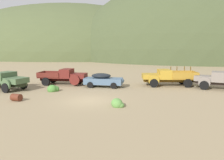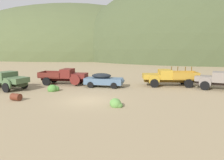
{
  "view_description": "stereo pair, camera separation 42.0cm",
  "coord_description": "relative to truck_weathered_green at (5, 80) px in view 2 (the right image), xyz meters",
  "views": [
    {
      "loc": [
        4.46,
        -18.2,
        4.66
      ],
      "look_at": [
        1.39,
        4.92,
        1.06
      ],
      "focal_mm": 36.01,
      "sensor_mm": 36.0,
      "label": 1
    },
    {
      "loc": [
        4.87,
        -18.14,
        4.66
      ],
      "look_at": [
        1.39,
        4.92,
        1.06
      ],
      "focal_mm": 36.01,
      "sensor_mm": 36.0,
      "label": 2
    }
  ],
  "objects": [
    {
      "name": "hill_distant",
      "position": [
        -18.98,
        72.82,
        -1.01
      ],
      "size": [
        109.24,
        69.58,
        43.15
      ],
      "primitive_type": "ellipsoid",
      "color": "#4C5633",
      "rests_on": "ground"
    },
    {
      "name": "ground_plane",
      "position": [
        9.97,
        -3.62,
        -1.01
      ],
      "size": [
        300.0,
        300.0,
        0.0
      ],
      "primitive_type": "plane",
      "color": "#998460"
    },
    {
      "name": "bush_front_right",
      "position": [
        22.68,
        6.68,
        -0.71
      ],
      "size": [
        1.2,
        1.31,
        1.24
      ],
      "color": "#5B8E42",
      "rests_on": "ground"
    },
    {
      "name": "bush_front_left",
      "position": [
        12.64,
        -5.1,
        -0.81
      ],
      "size": [
        1.06,
        1.06,
        0.78
      ],
      "color": "#5B8E42",
      "rests_on": "ground"
    },
    {
      "name": "hill_far_right",
      "position": [
        32.5,
        59.06,
        -1.01
      ],
      "size": [
        84.87,
        58.33,
        53.98
      ],
      "primitive_type": "ellipsoid",
      "color": "#424C2D",
      "rests_on": "ground"
    },
    {
      "name": "truck_mustard",
      "position": [
        17.16,
        4.63,
        -0.0
      ],
      "size": [
        6.38,
        3.05,
        2.16
      ],
      "rotation": [
        0.0,
        0.0,
        3.25
      ],
      "color": "#593D12",
      "rests_on": "ground"
    },
    {
      "name": "truck_oxblood",
      "position": [
        5.49,
        3.79,
        -0.0
      ],
      "size": [
        5.72,
        2.39,
        1.89
      ],
      "rotation": [
        0.0,
        0.0,
        -0.02
      ],
      "color": "black",
      "rests_on": "ground"
    },
    {
      "name": "truck_primer_gray",
      "position": [
        22.67,
        3.16,
        0.0
      ],
      "size": [
        6.05,
        3.5,
        2.16
      ],
      "rotation": [
        0.0,
        0.0,
        2.85
      ],
      "color": "#3D322D",
      "rests_on": "ground"
    },
    {
      "name": "bush_near_barrel",
      "position": [
        5.48,
        -0.24,
        -0.79
      ],
      "size": [
        1.15,
        1.06,
        0.88
      ],
      "color": "#4C8438",
      "rests_on": "ground"
    },
    {
      "name": "oil_drum_foreground",
      "position": [
        3.96,
        -4.51,
        -0.7
      ],
      "size": [
        0.97,
        0.8,
        0.62
      ],
      "color": "#5B2819",
      "rests_on": "ground"
    },
    {
      "name": "car_chalk_blue",
      "position": [
        10.3,
        2.85,
        -0.19
      ],
      "size": [
        4.56,
        2.08,
        1.57
      ],
      "rotation": [
        0.0,
        0.0,
        -0.04
      ],
      "color": "slate",
      "rests_on": "ground"
    },
    {
      "name": "truck_weathered_green",
      "position": [
        0.0,
        0.0,
        0.0
      ],
      "size": [
        6.65,
        4.03,
        2.16
      ],
      "rotation": [
        0.0,
        0.0,
        -0.32
      ],
      "color": "#232B1B",
      "rests_on": "ground"
    }
  ]
}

